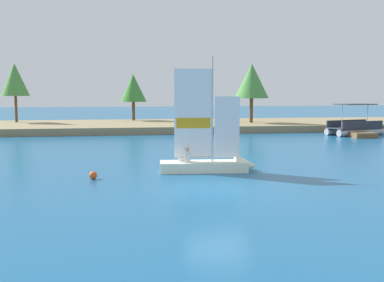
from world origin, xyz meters
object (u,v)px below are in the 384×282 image
at_px(shoreline_tree_midleft, 133,88).
at_px(sailboat, 217,162).
at_px(shoreline_tree_centre, 252,81).
at_px(pontoon_boat, 354,128).
at_px(wooden_dock, 349,132).
at_px(channel_buoy, 93,175).
at_px(shoreline_tree_left, 15,80).

bearing_deg(shoreline_tree_midleft, sailboat, -83.55).
relative_size(shoreline_tree_centre, pontoon_boat, 1.12).
bearing_deg(shoreline_tree_centre, wooden_dock, -47.98).
relative_size(shoreline_tree_midleft, wooden_dock, 0.81).
bearing_deg(shoreline_tree_midleft, shoreline_tree_centre, -24.50).
distance_m(wooden_dock, pontoon_boat, 0.65).
distance_m(sailboat, pontoon_boat, 23.09).
height_order(sailboat, channel_buoy, sailboat).
xyz_separation_m(pontoon_boat, channel_buoy, (-22.05, -17.73, -0.48)).
xyz_separation_m(shoreline_tree_centre, pontoon_boat, (7.40, -7.84, -4.32)).
xyz_separation_m(shoreline_tree_left, shoreline_tree_midleft, (12.37, 1.22, -0.85)).
relative_size(shoreline_tree_centre, sailboat, 1.02).
bearing_deg(pontoon_boat, shoreline_tree_centre, 117.17).
relative_size(wooden_dock, sailboat, 1.08).
height_order(wooden_dock, sailboat, sailboat).
height_order(pontoon_boat, channel_buoy, pontoon_boat).
bearing_deg(shoreline_tree_midleft, wooden_dock, -34.77).
relative_size(wooden_dock, channel_buoy, 17.84).
bearing_deg(pontoon_boat, channel_buoy, -157.35).
bearing_deg(pontoon_boat, shoreline_tree_midleft, 129.44).
distance_m(shoreline_tree_centre, channel_buoy, 29.87).
distance_m(shoreline_tree_centre, pontoon_boat, 11.62).
bearing_deg(wooden_dock, shoreline_tree_centre, 132.02).
height_order(shoreline_tree_centre, wooden_dock, shoreline_tree_centre).
distance_m(shoreline_tree_left, shoreline_tree_midleft, 12.46).
distance_m(shoreline_tree_left, wooden_dock, 34.01).
height_order(wooden_dock, channel_buoy, wooden_dock).
bearing_deg(wooden_dock, shoreline_tree_midleft, 145.23).
height_order(shoreline_tree_midleft, shoreline_tree_centre, shoreline_tree_centre).
bearing_deg(shoreline_tree_centre, sailboat, -109.72).
xyz_separation_m(shoreline_tree_midleft, shoreline_tree_centre, (12.11, -5.52, 0.70)).
xyz_separation_m(wooden_dock, sailboat, (-15.68, -16.65, 0.25)).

